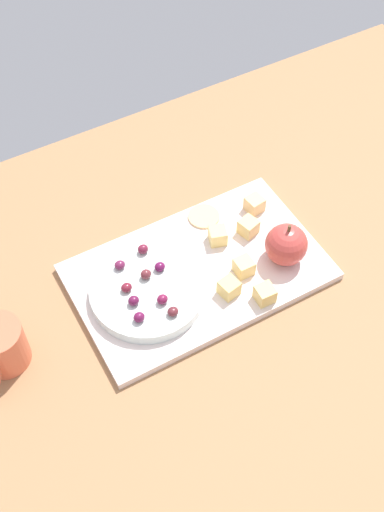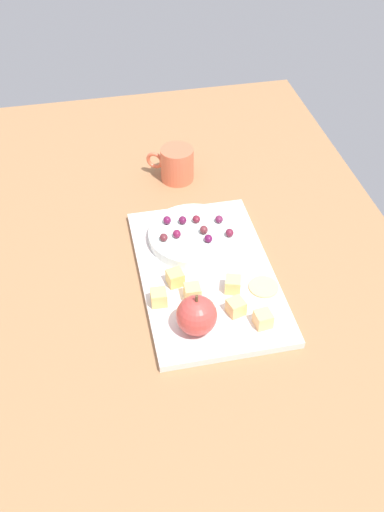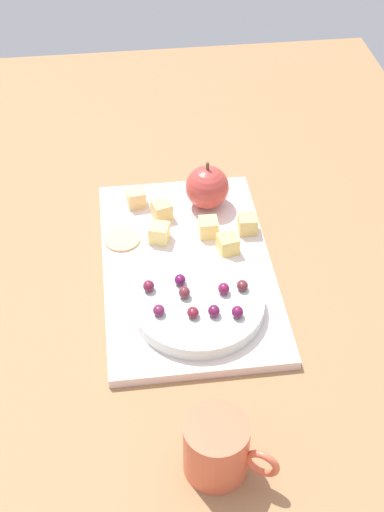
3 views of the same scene
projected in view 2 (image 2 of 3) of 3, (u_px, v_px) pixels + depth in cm
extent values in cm
cube|color=#9D6F47|center=(184.00, 284.00, 114.51)|extent=(143.51, 87.90, 4.87)
cube|color=silver|center=(206.00, 274.00, 112.06)|extent=(39.59, 24.18, 1.40)
cylinder|color=silver|center=(194.00, 236.00, 117.52)|extent=(17.81, 17.81, 1.98)
sphere|color=#C3413B|center=(197.00, 315.00, 99.01)|extent=(6.81, 6.81, 6.81)
cylinder|color=brown|center=(197.00, 298.00, 96.31)|extent=(0.50, 0.50, 1.20)
cube|color=#F3D378|center=(233.00, 285.00, 107.11)|extent=(3.48, 3.48, 2.75)
cube|color=#EEC769|center=(175.00, 278.00, 108.35)|extent=(3.22, 3.22, 2.75)
cube|color=#E8C66F|center=(159.00, 297.00, 104.78)|extent=(2.88, 2.88, 2.75)
cube|color=#F4C279|center=(263.00, 319.00, 101.10)|extent=(3.07, 3.07, 2.75)
cube|color=#EECA76|center=(193.00, 292.00, 105.74)|extent=(2.79, 2.79, 2.75)
cube|color=#E8C475|center=(236.00, 307.00, 103.13)|extent=(3.40, 3.40, 2.75)
cylinder|color=#E5B881|center=(264.00, 287.00, 108.32)|extent=(5.38, 5.38, 0.40)
ellipsoid|color=maroon|center=(164.00, 237.00, 114.60)|extent=(1.70, 1.53, 1.36)
ellipsoid|color=#601341|center=(208.00, 239.00, 114.31)|extent=(1.70, 1.53, 1.40)
ellipsoid|color=maroon|center=(204.00, 230.00, 116.04)|extent=(1.70, 1.53, 1.61)
ellipsoid|color=maroon|center=(196.00, 219.00, 118.64)|extent=(1.70, 1.53, 1.37)
ellipsoid|color=maroon|center=(175.00, 234.00, 115.15)|extent=(1.70, 1.53, 1.55)
ellipsoid|color=#651640|center=(167.00, 220.00, 118.23)|extent=(1.70, 1.53, 1.57)
ellipsoid|color=#691F42|center=(219.00, 219.00, 118.62)|extent=(1.70, 1.53, 1.37)
ellipsoid|color=#60173C|center=(183.00, 220.00, 118.27)|extent=(1.70, 1.53, 1.54)
ellipsoid|color=maroon|center=(230.00, 233.00, 115.45)|extent=(1.70, 1.53, 1.53)
cylinder|color=#E26644|center=(177.00, 164.00, 133.17)|extent=(7.27, 7.27, 7.58)
torus|color=#E26644|center=(157.00, 160.00, 134.40)|extent=(2.80, 3.81, 4.00)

